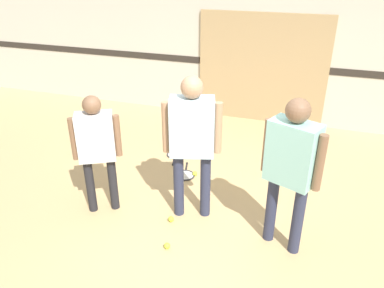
{
  "coord_description": "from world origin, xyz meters",
  "views": [
    {
      "loc": [
        0.95,
        -3.23,
        2.74
      ],
      "look_at": [
        -0.22,
        0.2,
        0.93
      ],
      "focal_mm": 35.0,
      "sensor_mm": 36.0,
      "label": 1
    }
  ],
  "objects_px": {
    "person_student_left": "(96,143)",
    "tennis_ball_near_instructor": "(171,219)",
    "racket_spare_on_floor": "(185,175)",
    "tennis_ball_by_spare_racket": "(195,174)",
    "tennis_ball_stray_left": "(167,246)",
    "person_instructor": "(192,134)",
    "person_student_right": "(291,161)",
    "racket_second_spare": "(175,155)"
  },
  "relations": [
    {
      "from": "person_instructor",
      "to": "tennis_ball_near_instructor",
      "type": "bearing_deg",
      "value": -145.42
    },
    {
      "from": "person_student_left",
      "to": "racket_second_spare",
      "type": "distance_m",
      "value": 1.8
    },
    {
      "from": "person_instructor",
      "to": "tennis_ball_near_instructor",
      "type": "xyz_separation_m",
      "value": [
        -0.18,
        -0.22,
        -1.01
      ]
    },
    {
      "from": "person_instructor",
      "to": "tennis_ball_by_spare_racket",
      "type": "distance_m",
      "value": 1.33
    },
    {
      "from": "person_instructor",
      "to": "racket_second_spare",
      "type": "xyz_separation_m",
      "value": [
        -0.71,
        1.29,
        -1.03
      ]
    },
    {
      "from": "racket_spare_on_floor",
      "to": "tennis_ball_near_instructor",
      "type": "bearing_deg",
      "value": 176.19
    },
    {
      "from": "person_instructor",
      "to": "tennis_ball_near_instructor",
      "type": "distance_m",
      "value": 1.05
    },
    {
      "from": "person_student_left",
      "to": "racket_spare_on_floor",
      "type": "xyz_separation_m",
      "value": [
        0.67,
        1.05,
        -0.88
      ]
    },
    {
      "from": "person_instructor",
      "to": "tennis_ball_by_spare_racket",
      "type": "xyz_separation_m",
      "value": [
        -0.24,
        0.83,
        -1.01
      ]
    },
    {
      "from": "tennis_ball_stray_left",
      "to": "person_instructor",
      "type": "bearing_deg",
      "value": 85.26
    },
    {
      "from": "racket_spare_on_floor",
      "to": "tennis_ball_by_spare_racket",
      "type": "xyz_separation_m",
      "value": [
        0.13,
        0.03,
        0.02
      ]
    },
    {
      "from": "person_instructor",
      "to": "tennis_ball_by_spare_racket",
      "type": "relative_size",
      "value": 25.51
    },
    {
      "from": "person_student_right",
      "to": "tennis_ball_near_instructor",
      "type": "distance_m",
      "value": 1.58
    },
    {
      "from": "tennis_ball_near_instructor",
      "to": "tennis_ball_by_spare_racket",
      "type": "height_order",
      "value": "same"
    },
    {
      "from": "person_instructor",
      "to": "racket_second_spare",
      "type": "distance_m",
      "value": 1.8
    },
    {
      "from": "racket_spare_on_floor",
      "to": "tennis_ball_by_spare_racket",
      "type": "distance_m",
      "value": 0.14
    },
    {
      "from": "tennis_ball_near_instructor",
      "to": "tennis_ball_stray_left",
      "type": "relative_size",
      "value": 1.0
    },
    {
      "from": "person_student_left",
      "to": "tennis_ball_near_instructor",
      "type": "xyz_separation_m",
      "value": [
        0.86,
        0.03,
        -0.86
      ]
    },
    {
      "from": "person_instructor",
      "to": "person_student_right",
      "type": "height_order",
      "value": "person_instructor"
    },
    {
      "from": "tennis_ball_near_instructor",
      "to": "tennis_ball_by_spare_racket",
      "type": "distance_m",
      "value": 1.05
    },
    {
      "from": "person_student_left",
      "to": "tennis_ball_near_instructor",
      "type": "distance_m",
      "value": 1.22
    },
    {
      "from": "tennis_ball_by_spare_racket",
      "to": "tennis_ball_near_instructor",
      "type": "bearing_deg",
      "value": -86.73
    },
    {
      "from": "person_student_left",
      "to": "tennis_ball_by_spare_racket",
      "type": "xyz_separation_m",
      "value": [
        0.8,
        1.08,
        -0.86
      ]
    },
    {
      "from": "racket_second_spare",
      "to": "tennis_ball_by_spare_racket",
      "type": "relative_size",
      "value": 7.45
    },
    {
      "from": "person_student_left",
      "to": "tennis_ball_by_spare_racket",
      "type": "bearing_deg",
      "value": 24.37
    },
    {
      "from": "person_student_left",
      "to": "racket_spare_on_floor",
      "type": "bearing_deg",
      "value": 28.36
    },
    {
      "from": "person_student_right",
      "to": "tennis_ball_near_instructor",
      "type": "xyz_separation_m",
      "value": [
        -1.24,
        -0.02,
        -0.98
      ]
    },
    {
      "from": "person_student_right",
      "to": "person_instructor",
      "type": "bearing_deg",
      "value": 11.2
    },
    {
      "from": "racket_second_spare",
      "to": "tennis_ball_by_spare_racket",
      "type": "distance_m",
      "value": 0.66
    },
    {
      "from": "racket_second_spare",
      "to": "tennis_ball_near_instructor",
      "type": "bearing_deg",
      "value": 4.76
    },
    {
      "from": "racket_spare_on_floor",
      "to": "tennis_ball_stray_left",
      "type": "bearing_deg",
      "value": 177.92
    },
    {
      "from": "racket_spare_on_floor",
      "to": "tennis_ball_near_instructor",
      "type": "distance_m",
      "value": 1.04
    },
    {
      "from": "person_student_left",
      "to": "person_student_right",
      "type": "xyz_separation_m",
      "value": [
        2.1,
        0.05,
        0.12
      ]
    },
    {
      "from": "person_instructor",
      "to": "person_student_left",
      "type": "bearing_deg",
      "value": 176.94
    },
    {
      "from": "person_student_right",
      "to": "racket_spare_on_floor",
      "type": "xyz_separation_m",
      "value": [
        -1.44,
        1.0,
        -1.0
      ]
    },
    {
      "from": "person_student_left",
      "to": "tennis_ball_by_spare_racket",
      "type": "height_order",
      "value": "person_student_left"
    },
    {
      "from": "racket_spare_on_floor",
      "to": "person_instructor",
      "type": "bearing_deg",
      "value": -169.4
    },
    {
      "from": "tennis_ball_stray_left",
      "to": "racket_second_spare",
      "type": "bearing_deg",
      "value": 108.69
    },
    {
      "from": "racket_spare_on_floor",
      "to": "racket_second_spare",
      "type": "xyz_separation_m",
      "value": [
        -0.34,
        0.49,
        0.0
      ]
    },
    {
      "from": "person_student_right",
      "to": "tennis_ball_by_spare_racket",
      "type": "height_order",
      "value": "person_student_right"
    },
    {
      "from": "person_instructor",
      "to": "person_student_right",
      "type": "xyz_separation_m",
      "value": [
        1.06,
        -0.2,
        -0.03
      ]
    },
    {
      "from": "person_instructor",
      "to": "person_student_left",
      "type": "relative_size",
      "value": 1.17
    }
  ]
}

